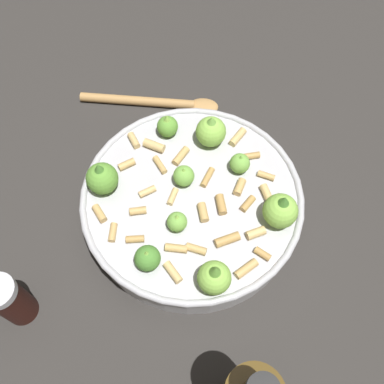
# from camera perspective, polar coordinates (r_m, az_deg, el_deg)

# --- Properties ---
(ground_plane) EXTENTS (2.40, 2.40, 0.00)m
(ground_plane) POSITION_cam_1_polar(r_m,az_deg,el_deg) (0.66, -0.00, -2.76)
(ground_plane) COLOR #2D2B28
(cooking_pan) EXTENTS (0.32, 0.32, 0.12)m
(cooking_pan) POSITION_cam_1_polar(r_m,az_deg,el_deg) (0.63, 0.06, -1.34)
(cooking_pan) COLOR #B7B7BC
(cooking_pan) RESTS_ON ground
(pepper_shaker) EXTENTS (0.04, 0.04, 0.10)m
(pepper_shaker) POSITION_cam_1_polar(r_m,az_deg,el_deg) (0.61, -22.99, -13.15)
(pepper_shaker) COLOR #33140F
(pepper_shaker) RESTS_ON ground
(wooden_spoon) EXTENTS (0.09, 0.24, 0.02)m
(wooden_spoon) POSITION_cam_1_polar(r_m,az_deg,el_deg) (0.78, -4.63, 11.78)
(wooden_spoon) COLOR #B2844C
(wooden_spoon) RESTS_ON ground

